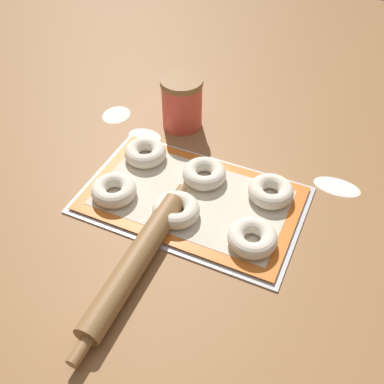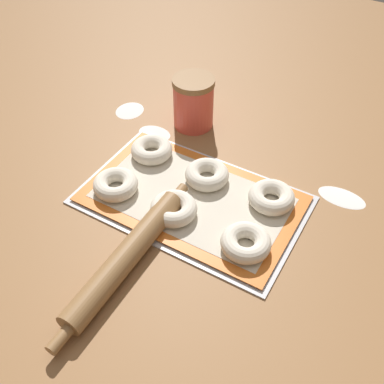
# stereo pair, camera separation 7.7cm
# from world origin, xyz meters

# --- Properties ---
(ground_plane) EXTENTS (2.80, 2.80, 0.00)m
(ground_plane) POSITION_xyz_m (0.00, 0.00, 0.00)
(ground_plane) COLOR olive
(baking_tray) EXTENTS (0.52, 0.32, 0.01)m
(baking_tray) POSITION_xyz_m (0.02, -0.01, 0.00)
(baking_tray) COLOR silver
(baking_tray) RESTS_ON ground_plane
(baking_mat) EXTENTS (0.49, 0.30, 0.00)m
(baking_mat) POSITION_xyz_m (0.02, -0.01, 0.01)
(baking_mat) COLOR orange
(baking_mat) RESTS_ON baking_tray
(bagel_front_left) EXTENTS (0.11, 0.11, 0.04)m
(bagel_front_left) POSITION_xyz_m (-0.15, -0.08, 0.03)
(bagel_front_left) COLOR silver
(bagel_front_left) RESTS_ON baking_mat
(bagel_front_center) EXTENTS (0.11, 0.11, 0.04)m
(bagel_front_center) POSITION_xyz_m (0.01, -0.07, 0.03)
(bagel_front_center) COLOR silver
(bagel_front_center) RESTS_ON baking_mat
(bagel_front_right) EXTENTS (0.11, 0.11, 0.04)m
(bagel_front_right) POSITION_xyz_m (0.19, -0.08, 0.03)
(bagel_front_right) COLOR silver
(bagel_front_right) RESTS_ON baking_mat
(bagel_back_left) EXTENTS (0.11, 0.11, 0.04)m
(bagel_back_left) POSITION_xyz_m (-0.15, 0.07, 0.03)
(bagel_back_left) COLOR silver
(bagel_back_left) RESTS_ON baking_mat
(bagel_back_center) EXTENTS (0.11, 0.11, 0.04)m
(bagel_back_center) POSITION_xyz_m (0.02, 0.06, 0.03)
(bagel_back_center) COLOR silver
(bagel_back_center) RESTS_ON baking_mat
(bagel_back_right) EXTENTS (0.11, 0.11, 0.04)m
(bagel_back_right) POSITION_xyz_m (0.18, 0.07, 0.03)
(bagel_back_right) COLOR silver
(bagel_back_right) RESTS_ON baking_mat
(flour_canister) EXTENTS (0.11, 0.11, 0.15)m
(flour_canister) POSITION_xyz_m (-0.13, 0.26, 0.07)
(flour_canister) COLOR #DB4C3D
(flour_canister) RESTS_ON ground_plane
(rolling_pin) EXTENTS (0.06, 0.46, 0.05)m
(rolling_pin) POSITION_xyz_m (-0.01, -0.23, 0.03)
(rolling_pin) COLOR olive
(rolling_pin) RESTS_ON ground_plane
(flour_patch_near) EXTENTS (0.08, 0.09, 0.00)m
(flour_patch_near) POSITION_xyz_m (-0.33, 0.22, 0.00)
(flour_patch_near) COLOR white
(flour_patch_near) RESTS_ON ground_plane
(flour_patch_far) EXTENTS (0.11, 0.06, 0.00)m
(flour_patch_far) POSITION_xyz_m (0.32, 0.18, 0.00)
(flour_patch_far) COLOR white
(flour_patch_far) RESTS_ON ground_plane
(flour_patch_side) EXTENTS (0.10, 0.07, 0.00)m
(flour_patch_side) POSITION_xyz_m (-0.21, 0.16, 0.00)
(flour_patch_side) COLOR white
(flour_patch_side) RESTS_ON ground_plane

